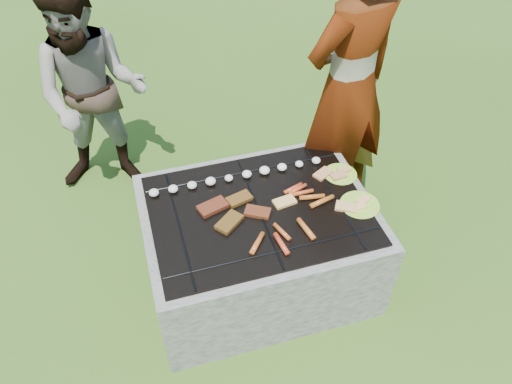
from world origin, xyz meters
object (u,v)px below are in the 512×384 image
plate_near (360,205)px  cook (349,87)px  fire_pit (258,247)px  plate_far (340,174)px  bystander (93,95)px

plate_near → cook: bearing=74.3°
fire_pit → plate_near: plate_near is taller
plate_near → cook: cook is taller
plate_far → bystander: size_ratio=0.13×
bystander → plate_near: bearing=-31.4°
bystander → plate_far: bearing=-24.9°
plate_far → bystander: bearing=142.4°
fire_pit → bystander: bearing=123.9°
fire_pit → cook: 1.14m
plate_far → fire_pit: bearing=-165.9°
plate_near → bystander: size_ratio=0.19×
plate_far → plate_near: (0.00, -0.27, -0.00)m
plate_far → bystander: bystander is taller
plate_near → fire_pit: bearing=167.0°
plate_far → cook: size_ratio=0.11×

